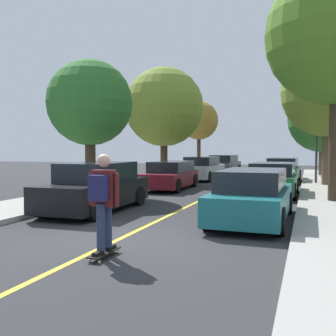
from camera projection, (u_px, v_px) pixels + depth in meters
ground at (115, 241)px, 8.07m from camera, size 80.00×80.00×0.00m
center_line at (177, 212)px, 11.83m from camera, size 0.12×39.20×0.01m
parked_car_left_nearest at (96, 187)px, 11.96m from camera, size 1.92×4.48×1.49m
parked_car_left_near at (170, 175)px, 18.42m from camera, size 1.93×4.47×1.32m
parked_car_left_far at (202, 169)px, 23.90m from camera, size 1.96×4.61×1.42m
parked_car_left_farthest at (224, 164)px, 30.02m from camera, size 2.07×4.40×1.42m
parked_car_right_nearest at (253, 196)px, 10.18m from camera, size 1.86×4.50×1.37m
parked_car_right_near at (273, 179)px, 16.01m from camera, size 1.97×4.11×1.34m
parked_car_right_far at (283, 170)px, 22.43m from camera, size 1.92×4.15×1.39m
street_tree_left_nearest at (90, 103)px, 15.65m from camera, size 3.44×3.44×5.34m
street_tree_left_near at (164, 107)px, 23.66m from camera, size 4.80×4.80×6.71m
street_tree_left_far at (199, 121)px, 31.24m from camera, size 3.09×3.09×5.59m
street_tree_right_near at (327, 92)px, 19.05m from camera, size 4.46×4.46×6.81m
street_tree_right_far at (322, 119)px, 26.14m from camera, size 4.50×4.50×6.04m
streetlamp at (317, 129)px, 20.17m from camera, size 0.36×0.24×4.83m
skateboard at (105, 253)px, 6.84m from camera, size 0.23×0.84×0.10m
skateboarder at (103, 197)px, 6.76m from camera, size 0.58×0.70×1.72m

